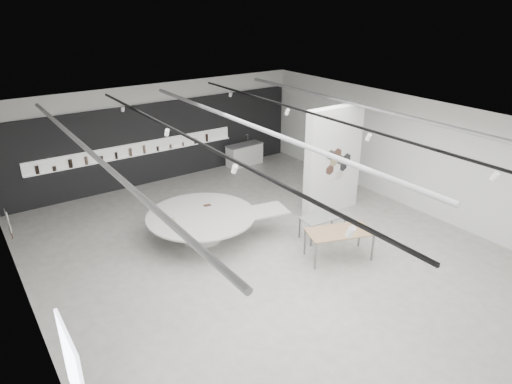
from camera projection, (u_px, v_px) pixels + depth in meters
room at (262, 187)px, 12.25m from camera, size 12.02×14.02×3.82m
back_wall_display at (158, 143)px, 17.69m from camera, size 11.80×0.27×3.10m
partition_column at (333, 161)px, 14.99m from camera, size 2.20×0.38×3.60m
display_island at (204, 223)px, 13.66m from camera, size 4.40×3.85×0.83m
sample_table_wood at (339, 233)px, 12.58m from camera, size 1.98×1.44×0.83m
sample_table_stone at (323, 218)px, 13.75m from camera, size 1.37×0.77×0.68m
kitchen_counter at (245, 154)px, 19.74m from camera, size 1.67×0.74×1.29m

